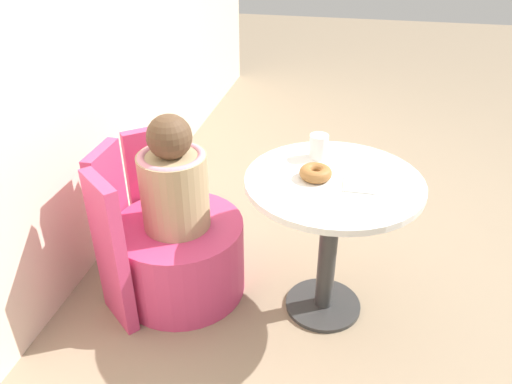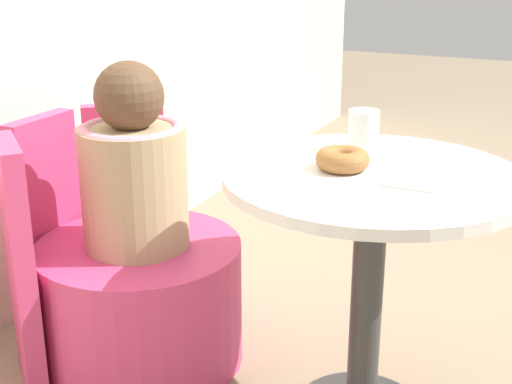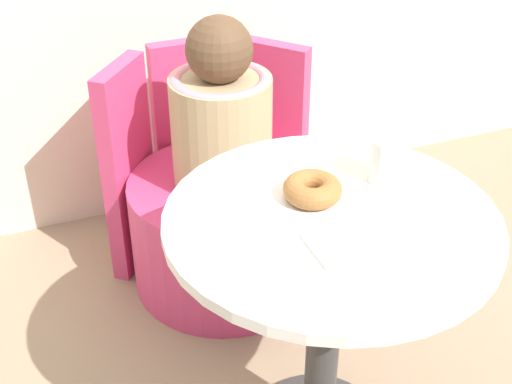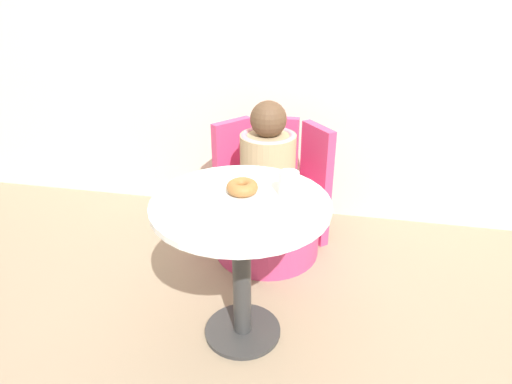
# 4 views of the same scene
# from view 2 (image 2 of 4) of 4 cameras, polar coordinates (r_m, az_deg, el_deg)

# --- Properties ---
(round_table) EXTENTS (0.67, 0.67, 0.63)m
(round_table) POSITION_cam_2_polar(r_m,az_deg,el_deg) (1.63, 9.13, -3.26)
(round_table) COLOR #333333
(round_table) RESTS_ON ground_plane
(tub_chair) EXTENTS (0.55, 0.55, 0.35)m
(tub_chair) POSITION_cam_2_polar(r_m,az_deg,el_deg) (2.00, -9.17, -8.68)
(tub_chair) COLOR #D13D70
(tub_chair) RESTS_ON ground_plane
(booth_backrest) EXTENTS (0.65, 0.24, 0.66)m
(booth_backrest) POSITION_cam_2_polar(r_m,az_deg,el_deg) (2.07, -14.68, -3.34)
(booth_backrest) COLOR #D13D70
(booth_backrest) RESTS_ON ground_plane
(child_figure) EXTENTS (0.28, 0.28, 0.49)m
(child_figure) POSITION_cam_2_polar(r_m,az_deg,el_deg) (1.86, -9.79, 1.89)
(child_figure) COLOR tan
(child_figure) RESTS_ON tub_chair
(donut) EXTENTS (0.12, 0.12, 0.05)m
(donut) POSITION_cam_2_polar(r_m,az_deg,el_deg) (1.58, 6.94, 2.61)
(donut) COLOR #9E6633
(donut) RESTS_ON round_table
(cup) EXTENTS (0.07, 0.07, 0.10)m
(cup) POSITION_cam_2_polar(r_m,az_deg,el_deg) (1.74, 8.59, 4.93)
(cup) COLOR white
(cup) RESTS_ON round_table
(paper_napkin) EXTENTS (0.11, 0.11, 0.01)m
(paper_napkin) POSITION_cam_2_polar(r_m,az_deg,el_deg) (1.53, 12.41, 0.90)
(paper_napkin) COLOR white
(paper_napkin) RESTS_ON round_table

